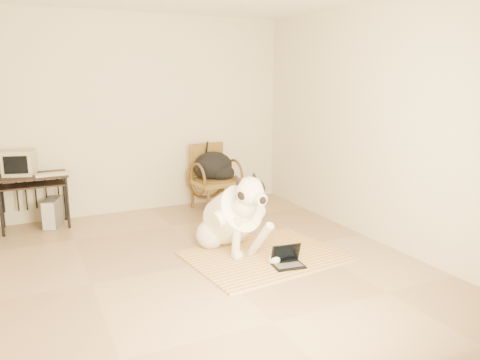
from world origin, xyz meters
TOP-DOWN VIEW (x-y plane):
  - floor at (0.00, 0.00)m, footprint 4.50×4.50m
  - wall_back at (0.00, 2.25)m, footprint 4.50×0.00m
  - wall_front at (0.00, -2.25)m, footprint 4.50×0.00m
  - wall_right at (2.00, 0.00)m, footprint 0.00×4.50m
  - rug at (0.59, -0.11)m, footprint 1.67×1.34m
  - dog at (0.36, 0.20)m, footprint 0.64×1.29m
  - laptop at (0.66, -0.44)m, footprint 0.33×0.26m
  - computer_desk at (-1.54, 1.98)m, footprint 0.82×0.46m
  - crt_monitor at (-1.67, 2.06)m, footprint 0.41×0.40m
  - desk_keyboard at (-1.30, 1.86)m, footprint 0.44×0.19m
  - pc_tower at (-1.34, 1.97)m, footprint 0.28×0.42m
  - rattan_chair at (0.82, 1.83)m, footprint 0.67×0.65m
  - backpack at (0.81, 1.79)m, footprint 0.56×0.49m
  - sneaker_left at (0.65, 0.94)m, footprint 0.18×0.31m
  - sneaker_right at (0.91, 0.92)m, footprint 0.23×0.36m

SIDE VIEW (x-z plane):
  - floor at x=0.00m, z-range 0.00..0.00m
  - rug at x=0.59m, z-range 0.00..0.02m
  - sneaker_left at x=0.65m, z-range -0.01..0.10m
  - sneaker_right at x=0.91m, z-range -0.01..0.11m
  - laptop at x=0.66m, z-range -0.04..0.18m
  - pc_tower at x=-1.34m, z-range 0.00..0.36m
  - dog at x=0.36m, z-range -0.10..0.86m
  - rattan_chair at x=0.82m, z-range 0.00..0.93m
  - computer_desk at x=-1.54m, z-range 0.25..0.93m
  - backpack at x=0.81m, z-range 0.41..0.82m
  - desk_keyboard at x=-1.30m, z-range 0.68..0.71m
  - crt_monitor at x=-1.67m, z-range 0.68..0.99m
  - wall_back at x=0.00m, z-range -0.90..3.60m
  - wall_front at x=0.00m, z-range -0.90..3.60m
  - wall_right at x=2.00m, z-range -0.90..3.60m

